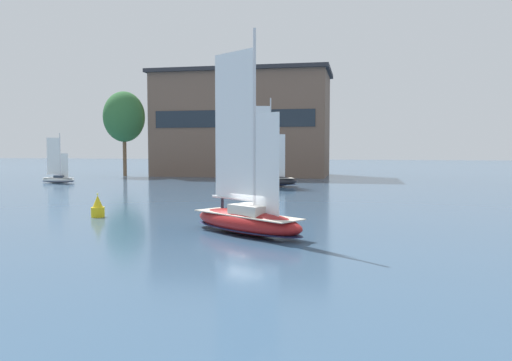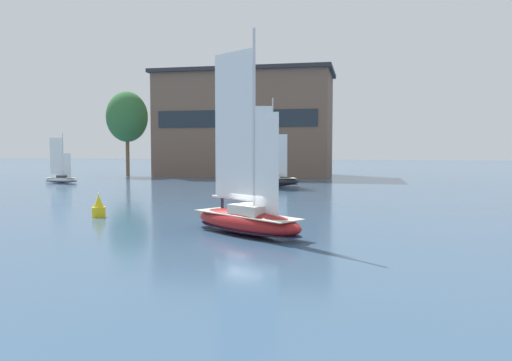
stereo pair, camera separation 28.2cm
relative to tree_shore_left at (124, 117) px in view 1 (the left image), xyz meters
name	(u,v)px [view 1 (the left image)]	position (x,y,z in m)	size (l,w,h in m)	color
ground_plane	(247,234)	(36.91, -58.24, -11.30)	(400.00, 400.00, 0.00)	#385675
waterfront_building	(243,124)	(21.61, 6.89, -1.19)	(34.16, 16.49, 20.14)	brown
tree_shore_left	(124,117)	(0.00, 0.00, 0.00)	(7.84, 7.84, 16.14)	brown
sailboat_main	(247,218)	(36.91, -58.25, -10.28)	(9.03, 7.38, 12.66)	maroon
sailboat_moored_near_marina	(266,180)	(31.22, -20.56, -10.31)	(9.29, 4.97, 12.29)	#232328
sailboat_moored_outer_mooring	(58,179)	(-1.67, -19.30, -10.62)	(5.58, 1.59, 7.67)	white
channel_buoy	(98,208)	(23.76, -53.02, -10.56)	(1.04, 1.04, 1.89)	yellow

